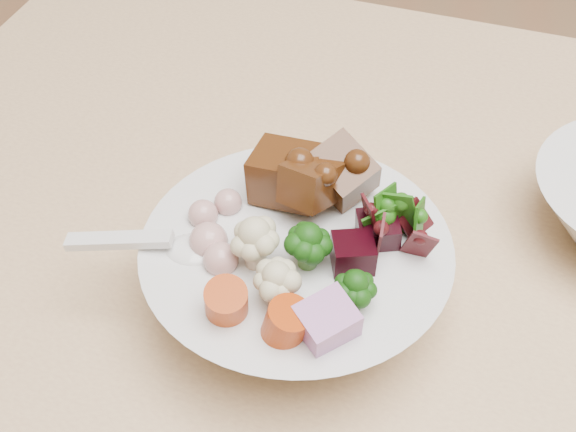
# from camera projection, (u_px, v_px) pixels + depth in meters

# --- Properties ---
(food_bowl) EXTENTS (0.20, 0.20, 0.11)m
(food_bowl) POSITION_uv_depth(u_px,v_px,m) (299.00, 270.00, 0.53)
(food_bowl) COLOR silver
(food_bowl) RESTS_ON dining_table
(soup_spoon) EXTENTS (0.10, 0.03, 0.02)m
(soup_spoon) POSITION_uv_depth(u_px,v_px,m) (174.00, 248.00, 0.51)
(soup_spoon) COLOR silver
(soup_spoon) RESTS_ON food_bowl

